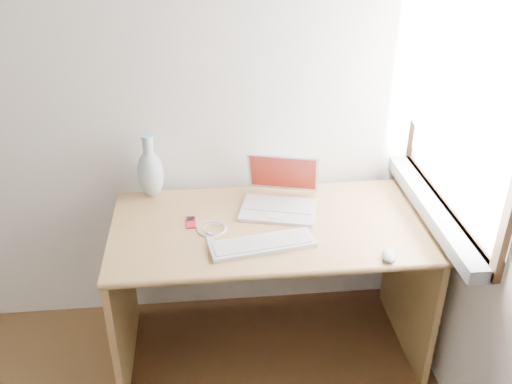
{
  "coord_description": "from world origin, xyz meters",
  "views": [
    {
      "loc": [
        0.74,
        -0.69,
        2.03
      ],
      "look_at": [
        0.94,
        1.35,
        0.88
      ],
      "focal_mm": 40.0,
      "sensor_mm": 36.0,
      "label": 1
    }
  ],
  "objects": [
    {
      "name": "desk",
      "position": [
        1.01,
        1.44,
        0.51
      ],
      "size": [
        1.36,
        0.68,
        0.72
      ],
      "color": "tan",
      "rests_on": "floor"
    },
    {
      "name": "laptop",
      "position": [
        1.05,
        1.5,
        0.77
      ],
      "size": [
        0.37,
        0.35,
        0.22
      ],
      "rotation": [
        0.0,
        0.0,
        -0.27
      ],
      "color": "white",
      "rests_on": "desk"
    },
    {
      "name": "back_wall",
      "position": [
        0.0,
        1.75,
        1.3
      ],
      "size": [
        3.5,
        0.04,
        2.6
      ],
      "primitive_type": "cube",
      "color": "white",
      "rests_on": "floor"
    },
    {
      "name": "window",
      "position": [
        1.72,
        1.3,
        1.28
      ],
      "size": [
        0.11,
        0.99,
        1.1
      ],
      "color": "white",
      "rests_on": "right_wall"
    },
    {
      "name": "external_keyboard",
      "position": [
        0.95,
        1.2,
        0.73
      ],
      "size": [
        0.44,
        0.2,
        0.02
      ],
      "rotation": [
        0.0,
        0.0,
        0.17
      ],
      "color": "white",
      "rests_on": "desk"
    },
    {
      "name": "vase",
      "position": [
        0.49,
        1.66,
        0.84
      ],
      "size": [
        0.12,
        0.12,
        0.3
      ],
      "color": "silver",
      "rests_on": "desk"
    },
    {
      "name": "ipod",
      "position": [
        0.67,
        1.4,
        0.72
      ],
      "size": [
        0.04,
        0.09,
        0.01
      ],
      "rotation": [
        0.0,
        0.0,
        0.02
      ],
      "color": "#B60C26",
      "rests_on": "desk"
    },
    {
      "name": "cable_coil",
      "position": [
        0.76,
        1.34,
        0.72
      ],
      "size": [
        0.13,
        0.13,
        0.01
      ],
      "primitive_type": "torus",
      "rotation": [
        0.0,
        0.0,
        0.03
      ],
      "color": "white",
      "rests_on": "desk"
    },
    {
      "name": "remote",
      "position": [
        0.75,
        1.27,
        0.72
      ],
      "size": [
        0.04,
        0.08,
        0.01
      ],
      "primitive_type": "cube",
      "rotation": [
        0.0,
        0.0,
        0.13
      ],
      "color": "white",
      "rests_on": "desk"
    },
    {
      "name": "mouse",
      "position": [
        1.43,
        1.06,
        0.74
      ],
      "size": [
        0.07,
        0.1,
        0.03
      ],
      "primitive_type": "ellipsoid",
      "rotation": [
        0.0,
        0.0,
        -0.22
      ],
      "color": "white",
      "rests_on": "desk"
    }
  ]
}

